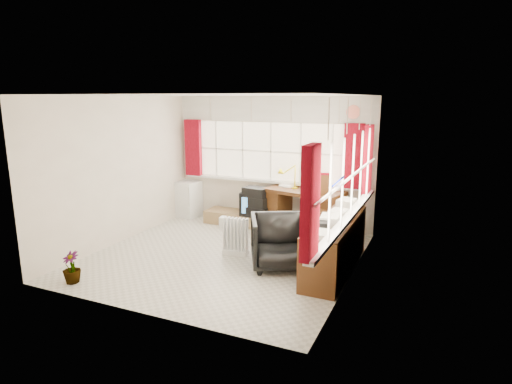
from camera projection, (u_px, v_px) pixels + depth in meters
ground at (224, 257)px, 6.77m from camera, size 4.00×4.00×0.00m
room_walls at (222, 163)px, 6.45m from camera, size 4.00×4.00×4.00m
window_back at (270, 178)px, 8.31m from camera, size 3.70×0.12×3.60m
window_right at (349, 212)px, 5.80m from camera, size 0.12×3.70×3.60m
curtains at (300, 161)px, 6.92m from camera, size 3.83×3.83×1.15m
overhead_cabinets at (305, 111)px, 6.78m from camera, size 3.98×3.98×0.48m
desk at (304, 209)px, 7.90m from camera, size 1.53×1.00×0.85m
desk_lamp at (295, 172)px, 7.88m from camera, size 0.16×0.13×0.44m
task_chair at (316, 206)px, 7.40m from camera, size 0.59×0.61×1.20m
office_chair at (280, 242)px, 6.29m from camera, size 1.12×1.13×0.77m
radiator at (236, 240)px, 6.81m from camera, size 0.42×0.20×0.61m
credenza at (335, 244)px, 6.18m from camera, size 0.50×2.00×0.85m
file_tray at (320, 224)px, 5.73m from camera, size 0.34×0.39×0.11m
tv_bench at (240, 218)px, 8.50m from camera, size 1.40×0.50×0.25m
crt_tv at (255, 203)px, 8.24m from camera, size 0.55×0.52×0.45m
hifi_stack at (256, 203)px, 8.12m from camera, size 0.57×0.40×0.56m
mini_fridge at (188, 199)px, 9.01m from camera, size 0.49×0.50×0.75m
spray_bottle_a at (231, 227)px, 7.89m from camera, size 0.11×0.11×0.27m
spray_bottle_b at (257, 232)px, 7.73m from camera, size 0.11×0.11×0.17m
flower_vase at (71, 267)px, 5.78m from camera, size 0.27×0.27×0.44m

